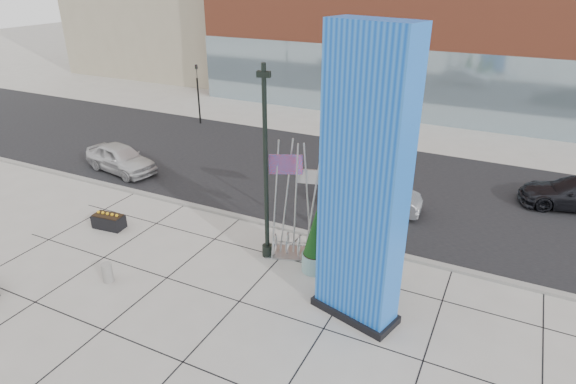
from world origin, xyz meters
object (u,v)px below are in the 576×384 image
at_px(blue_pylon, 363,191).
at_px(concrete_bollard, 107,272).
at_px(public_art_sculpture, 294,226).
at_px(car_silver_mid, 373,195).
at_px(car_white_west, 121,158).
at_px(overhead_street_sign, 343,149).
at_px(lamp_post, 266,185).

bearing_deg(blue_pylon, concrete_bollard, -149.49).
bearing_deg(public_art_sculpture, car_silver_mid, 53.04).
relative_size(car_white_west, car_silver_mid, 1.02).
xyz_separation_m(overhead_street_sign, car_silver_mid, (0.24, 3.59, -3.32)).
bearing_deg(blue_pylon, car_white_west, 175.41).
height_order(public_art_sculpture, car_silver_mid, public_art_sculpture).
height_order(blue_pylon, overhead_street_sign, blue_pylon).
bearing_deg(public_art_sculpture, lamp_post, -166.68).
xyz_separation_m(blue_pylon, concrete_bollard, (-8.31, -2.15, -3.93)).
xyz_separation_m(public_art_sculpture, car_white_west, (-11.87, 3.38, -0.46)).
height_order(lamp_post, car_white_west, lamp_post).
xyz_separation_m(concrete_bollard, car_white_west, (-6.83, 7.84, 0.40)).
bearing_deg(car_white_west, overhead_street_sign, -88.33).
bearing_deg(lamp_post, overhead_street_sign, 41.61).
bearing_deg(lamp_post, concrete_bollard, -137.04).
xyz_separation_m(concrete_bollard, car_silver_mid, (6.61, 9.43, 0.36)).
xyz_separation_m(public_art_sculpture, car_silver_mid, (1.56, 4.97, -0.49)).
bearing_deg(car_white_west, concrete_bollard, -128.65).
distance_m(public_art_sculpture, car_white_west, 12.35).
distance_m(public_art_sculpture, overhead_street_sign, 3.40).
xyz_separation_m(lamp_post, overhead_street_sign, (2.16, 1.92, 1.07)).
bearing_deg(lamp_post, blue_pylon, -23.37).
bearing_deg(lamp_post, car_silver_mid, 66.48).
distance_m(blue_pylon, overhead_street_sign, 4.18).
xyz_separation_m(public_art_sculpture, overhead_street_sign, (1.32, 1.38, 2.82)).
height_order(lamp_post, public_art_sculpture, lamp_post).
xyz_separation_m(public_art_sculpture, concrete_bollard, (-5.05, -4.46, -0.85)).
relative_size(lamp_post, car_white_west, 1.65).
height_order(concrete_bollard, car_silver_mid, car_silver_mid).
bearing_deg(concrete_bollard, public_art_sculpture, 41.47).
distance_m(public_art_sculpture, car_silver_mid, 5.23).
height_order(blue_pylon, car_white_west, blue_pylon).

